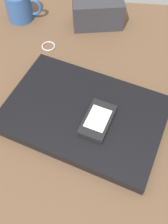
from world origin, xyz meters
The scene contains 6 objects.
desk_surface centered at (0.00, 0.00, 1.50)cm, with size 120.00×80.00×3.00cm, color brown.
laptop_closed centered at (7.72, -5.55, 4.19)cm, with size 35.82×24.34×2.37cm, color black.
cell_phone_on_laptop centered at (10.98, -8.02, 5.97)cm, with size 8.50×11.12×1.27cm.
desk_organizer centered at (8.65, 28.28, 7.03)cm, with size 14.41×7.64×8.07cm, color #2D2D33.
coffee_mug centered at (-14.61, 29.06, 7.09)cm, with size 10.65×7.57×8.18cm.
key_ring centered at (-4.46, 17.20, 3.18)cm, with size 3.86×3.86×0.36cm, color silver.
Camera 1 is at (10.92, -40.38, 56.25)cm, focal length 43.77 mm.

